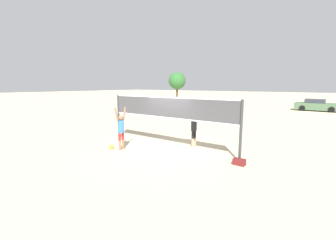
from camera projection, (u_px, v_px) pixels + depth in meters
ground_plane at (168, 147)px, 10.99m from camera, size 200.00×200.00×0.00m
volleyball_net at (168, 112)px, 10.72m from camera, size 7.18×0.11×2.48m
player_spiker at (121, 128)px, 10.48m from camera, size 0.28×0.69×2.02m
player_blocker at (194, 126)px, 10.91m from camera, size 0.28×0.69×2.01m
volleyball at (111, 147)px, 10.70m from camera, size 0.23×0.23×0.23m
gear_bag at (239, 162)px, 8.58m from camera, size 0.45×0.28×0.23m
parked_car_near at (317, 106)px, 26.42m from camera, size 4.57×1.96×1.40m
tree_right_cluster at (177, 81)px, 43.51m from camera, size 3.30×3.30×5.50m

